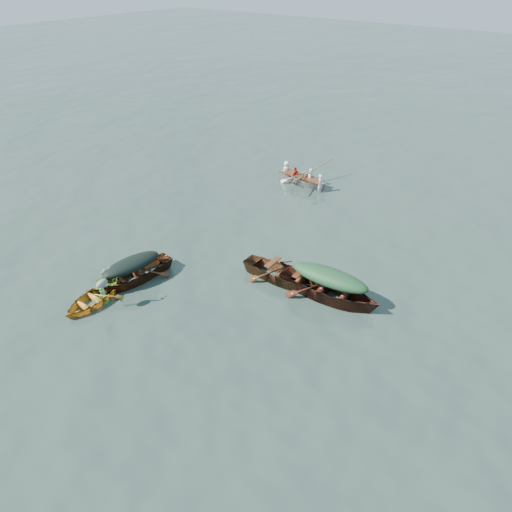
{
  "coord_description": "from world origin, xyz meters",
  "views": [
    {
      "loc": [
        9.47,
        -8.73,
        9.32
      ],
      "look_at": [
        0.57,
        2.66,
        0.5
      ],
      "focal_mm": 35.0,
      "sensor_mm": 36.0,
      "label": 1
    }
  ],
  "objects_px": {
    "dark_covered_boat": "(134,281)",
    "open_wooden_boat": "(286,283)",
    "green_tarp_boat": "(328,299)",
    "heron": "(103,287)",
    "rowed_boat": "(303,185)",
    "yellow_dinghy": "(93,304)"
  },
  "relations": [
    {
      "from": "dark_covered_boat",
      "to": "open_wooden_boat",
      "type": "xyz_separation_m",
      "value": [
        4.06,
        3.01,
        0.0
      ]
    },
    {
      "from": "open_wooden_boat",
      "to": "rowed_boat",
      "type": "height_order",
      "value": "open_wooden_boat"
    },
    {
      "from": "green_tarp_boat",
      "to": "heron",
      "type": "height_order",
      "value": "heron"
    },
    {
      "from": "dark_covered_boat",
      "to": "heron",
      "type": "distance_m",
      "value": 1.78
    },
    {
      "from": "heron",
      "to": "yellow_dinghy",
      "type": "bearing_deg",
      "value": -174.81
    },
    {
      "from": "dark_covered_boat",
      "to": "open_wooden_boat",
      "type": "relative_size",
      "value": 0.87
    },
    {
      "from": "dark_covered_boat",
      "to": "open_wooden_boat",
      "type": "distance_m",
      "value": 5.05
    },
    {
      "from": "green_tarp_boat",
      "to": "heron",
      "type": "xyz_separation_m",
      "value": [
        -5.08,
        -4.6,
        0.8
      ]
    },
    {
      "from": "yellow_dinghy",
      "to": "dark_covered_boat",
      "type": "bearing_deg",
      "value": 83.23
    },
    {
      "from": "yellow_dinghy",
      "to": "heron",
      "type": "bearing_deg",
      "value": 5.19
    },
    {
      "from": "green_tarp_boat",
      "to": "heron",
      "type": "distance_m",
      "value": 6.9
    },
    {
      "from": "open_wooden_boat",
      "to": "rowed_boat",
      "type": "distance_m",
      "value": 8.23
    },
    {
      "from": "yellow_dinghy",
      "to": "rowed_boat",
      "type": "xyz_separation_m",
      "value": [
        0.01,
        11.78,
        0.0
      ]
    },
    {
      "from": "green_tarp_boat",
      "to": "open_wooden_boat",
      "type": "bearing_deg",
      "value": 90.0
    },
    {
      "from": "green_tarp_boat",
      "to": "open_wooden_boat",
      "type": "xyz_separation_m",
      "value": [
        -1.55,
        -0.09,
        0.0
      ]
    },
    {
      "from": "yellow_dinghy",
      "to": "open_wooden_boat",
      "type": "xyz_separation_m",
      "value": [
        4.07,
        4.62,
        0.0
      ]
    },
    {
      "from": "dark_covered_boat",
      "to": "yellow_dinghy",
      "type": "bearing_deg",
      "value": -84.17
    },
    {
      "from": "green_tarp_boat",
      "to": "open_wooden_boat",
      "type": "distance_m",
      "value": 1.55
    },
    {
      "from": "green_tarp_boat",
      "to": "heron",
      "type": "relative_size",
      "value": 5.06
    },
    {
      "from": "dark_covered_boat",
      "to": "rowed_boat",
      "type": "relative_size",
      "value": 1.02
    },
    {
      "from": "open_wooden_boat",
      "to": "dark_covered_boat",
      "type": "bearing_deg",
      "value": 123.22
    },
    {
      "from": "open_wooden_boat",
      "to": "heron",
      "type": "bearing_deg",
      "value": 138.6
    }
  ]
}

